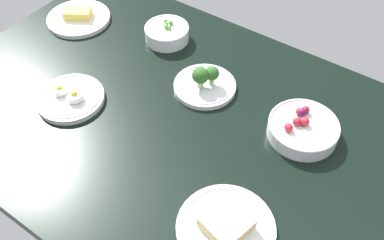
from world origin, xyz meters
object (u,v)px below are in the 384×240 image
at_px(plate_eggs, 70,98).
at_px(plate_sandwich, 226,227).
at_px(plate_broccoli, 205,83).
at_px(plate_cheese, 79,17).
at_px(bowl_berries, 303,128).
at_px(bowl_peas, 167,33).

bearing_deg(plate_eggs, plate_sandwich, -8.92).
distance_m(plate_eggs, plate_sandwich, 0.56).
bearing_deg(plate_sandwich, plate_eggs, 171.08).
bearing_deg(plate_broccoli, plate_cheese, 176.52).
relative_size(bowl_berries, plate_eggs, 0.97).
height_order(plate_broccoli, bowl_berries, plate_broccoli).
relative_size(bowl_peas, plate_broccoli, 0.79).
bearing_deg(plate_broccoli, bowl_berries, 0.30).
xyz_separation_m(bowl_peas, plate_sandwich, (0.50, -0.45, -0.01)).
bearing_deg(plate_eggs, plate_broccoli, 42.27).
height_order(bowl_peas, plate_cheese, bowl_peas).
bearing_deg(plate_cheese, plate_eggs, -48.56).
bearing_deg(plate_eggs, plate_cheese, 131.44).
bearing_deg(plate_cheese, bowl_berries, -2.11).
height_order(plate_broccoli, plate_cheese, plate_broccoli).
height_order(bowl_berries, plate_cheese, bowl_berries).
height_order(plate_eggs, plate_sandwich, plate_eggs).
bearing_deg(bowl_berries, plate_sandwich, -92.95).
height_order(plate_sandwich, plate_cheese, plate_sandwich).
bearing_deg(plate_sandwich, bowl_berries, 87.05).
bearing_deg(plate_broccoli, plate_eggs, -137.73).
distance_m(bowl_peas, plate_cheese, 0.31).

